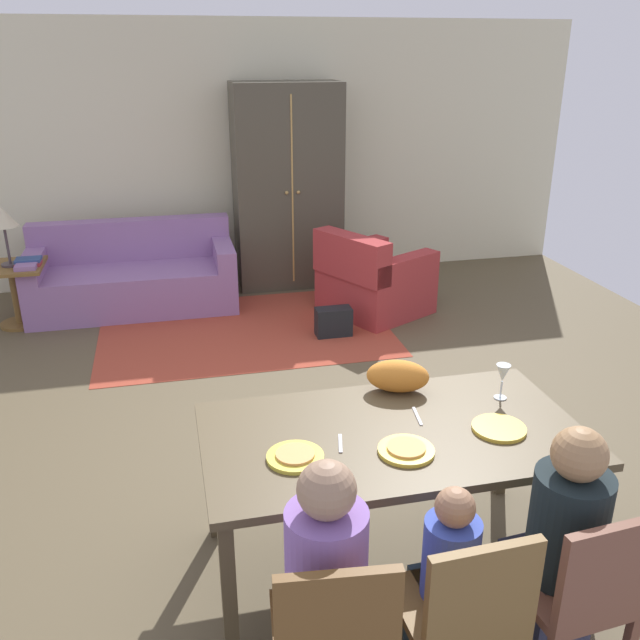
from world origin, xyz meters
The scene contains 27 objects.
ground_plane centered at (0.00, 0.48, -0.01)m, with size 7.47×6.15×0.02m, color brown.
back_wall centered at (0.00, 3.60, 1.35)m, with size 7.47×0.10×2.70m, color beige.
dining_table centered at (0.11, -1.22, 0.69)m, with size 1.75×0.95×0.76m.
plate_near_man centered at (-0.37, -1.34, 0.77)m, with size 0.25×0.25×0.02m, color yellow.
pizza_near_man centered at (-0.37, -1.34, 0.78)m, with size 0.17×0.17×0.01m, color #D6944C.
plate_near_child centered at (0.11, -1.40, 0.77)m, with size 0.25×0.25×0.02m, color yellow.
pizza_near_child centered at (0.11, -1.40, 0.78)m, with size 0.17×0.17×0.01m, color #DD9E4C.
plate_near_woman centered at (0.59, -1.32, 0.77)m, with size 0.25×0.25×0.02m, color gold.
wine_glass centered at (0.74, -1.04, 0.89)m, with size 0.07×0.07×0.19m.
fork centered at (-0.15, -1.27, 0.76)m, with size 0.02×0.15×0.01m, color silver.
knife centered at (0.27, -1.12, 0.76)m, with size 0.01×0.17×0.01m, color silver.
dining_chair_man centered at (-0.38, -2.05, 0.49)m, with size 0.46×0.46×0.87m.
person_man centered at (-0.37, -1.88, 0.51)m, with size 0.31×0.41×1.11m.
dining_chair_child centered at (0.11, -2.05, 0.49)m, with size 0.44×0.44×0.87m.
person_child centered at (0.11, -1.88, 0.43)m, with size 0.22×0.29×0.92m.
dining_chair_woman centered at (0.60, -2.05, 0.49)m, with size 0.45×0.45×0.87m.
person_woman centered at (0.59, -1.88, 0.51)m, with size 0.30×0.41×1.11m.
cat centered at (0.26, -0.85, 0.84)m, with size 0.32×0.16×0.17m, color orange.
area_rug centered at (-0.21, 1.95, 0.00)m, with size 2.60×1.80×0.01m, color #9D3B29.
couch centered at (-1.19, 2.81, 0.30)m, with size 1.95×0.86×0.82m.
armchair centered at (1.06, 2.13, 0.32)m, with size 1.16×1.15×0.82m.
armoire centered at (0.44, 3.21, 1.05)m, with size 1.10×0.59×2.10m.
side_table centered at (-2.23, 2.55, 0.38)m, with size 0.56×0.56×0.58m.
table_lamp centered at (-2.23, 2.55, 1.01)m, with size 0.26×0.26×0.54m.
book_lower centered at (-2.07, 2.52, 0.59)m, with size 0.22×0.16×0.03m, color #9B3038.
book_upper centered at (-2.07, 2.56, 0.62)m, with size 0.22×0.16×0.03m, color navy.
handbag centered at (0.56, 1.65, 0.13)m, with size 0.32×0.16×0.26m, color black.
Camera 1 is at (-0.83, -3.78, 2.40)m, focal length 38.03 mm.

